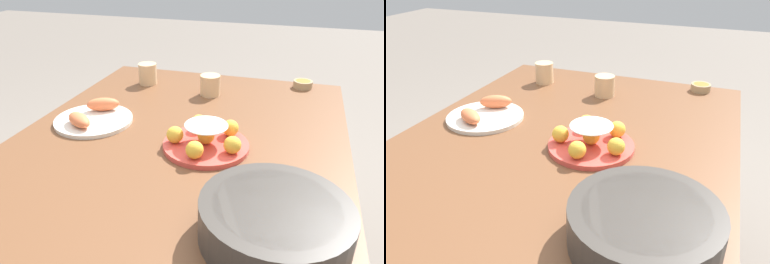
{
  "view_description": "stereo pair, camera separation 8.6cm",
  "coord_description": "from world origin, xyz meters",
  "views": [
    {
      "loc": [
        1.02,
        0.35,
        1.32
      ],
      "look_at": [
        0.02,
        0.05,
        0.79
      ],
      "focal_mm": 35.0,
      "sensor_mm": 36.0,
      "label": 1
    },
    {
      "loc": [
        1.0,
        0.43,
        1.32
      ],
      "look_at": [
        0.02,
        0.05,
        0.79
      ],
      "focal_mm": 35.0,
      "sensor_mm": 36.0,
      "label": 2
    }
  ],
  "objects": [
    {
      "name": "cup_near",
      "position": [
        -0.47,
        -0.31,
        0.79
      ],
      "size": [
        0.08,
        0.08,
        0.09
      ],
      "color": "#DBB27F",
      "rests_on": "dining_table"
    },
    {
      "name": "cup_far",
      "position": [
        -0.42,
        -0.0,
        0.79
      ],
      "size": [
        0.08,
        0.08,
        0.09
      ],
      "color": "#DBB27F",
      "rests_on": "dining_table"
    },
    {
      "name": "cake_plate",
      "position": [
        0.03,
        0.1,
        0.78
      ],
      "size": [
        0.27,
        0.27,
        0.09
      ],
      "color": "#E04C42",
      "rests_on": "dining_table"
    },
    {
      "name": "serving_bowl",
      "position": [
        0.38,
        0.34,
        0.79
      ],
      "size": [
        0.33,
        0.33,
        0.09
      ],
      "color": "#3D3833",
      "rests_on": "dining_table"
    },
    {
      "name": "sauce_bowl",
      "position": [
        -0.62,
        0.37,
        0.76
      ],
      "size": [
        0.08,
        0.08,
        0.03
      ],
      "color": "tan",
      "rests_on": "dining_table"
    },
    {
      "name": "seafood_platter",
      "position": [
        -0.04,
        -0.34,
        0.76
      ],
      "size": [
        0.28,
        0.28,
        0.06
      ],
      "color": "silver",
      "rests_on": "dining_table"
    },
    {
      "name": "dining_table",
      "position": [
        0.0,
        0.0,
        0.66
      ],
      "size": [
        1.38,
        1.07,
        0.75
      ],
      "color": "brown",
      "rests_on": "ground_plane"
    }
  ]
}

